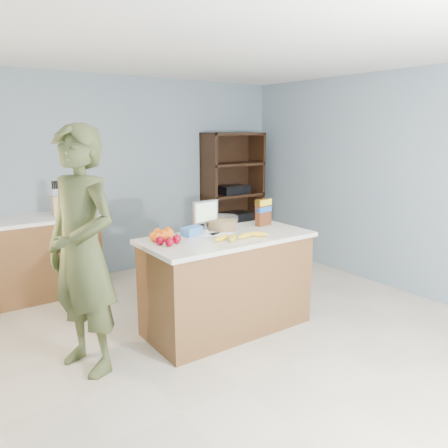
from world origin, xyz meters
TOP-DOWN VIEW (x-y plane):
  - floor at (0.00, 0.00)m, footprint 4.50×5.00m
  - walls at (0.00, 0.00)m, footprint 4.52×5.02m
  - counter_peninsula at (0.00, 0.30)m, footprint 1.56×0.76m
  - back_cabinet at (-1.20, 2.20)m, footprint 1.24×0.62m
  - shelving_unit at (1.55, 2.35)m, footprint 0.90×0.40m
  - person at (-1.29, 0.37)m, footprint 0.65×0.80m
  - knife_block at (-0.98, 2.17)m, footprint 0.12×0.10m
  - envelopes at (-0.03, 0.42)m, footprint 0.31×0.20m
  - bananas at (0.02, 0.14)m, footprint 0.54×0.21m
  - apples at (-0.59, 0.36)m, footprint 0.21×0.29m
  - oranges at (-0.54, 0.53)m, footprint 0.27×0.24m
  - blue_carton at (-0.25, 0.50)m, footprint 0.20×0.16m
  - salad_bowl at (0.11, 0.53)m, footprint 0.30×0.30m
  - tv at (-0.02, 0.63)m, footprint 0.28×0.12m
  - cereal_box at (0.55, 0.44)m, footprint 0.19×0.09m

SIDE VIEW (x-z plane):
  - floor at x=0.00m, z-range -0.01..0.01m
  - counter_peninsula at x=0.00m, z-range -0.03..0.87m
  - back_cabinet at x=-1.20m, z-range 0.00..0.90m
  - shelving_unit at x=1.55m, z-range -0.04..1.76m
  - envelopes at x=-0.03m, z-range 0.90..0.90m
  - bananas at x=0.02m, z-range 0.90..0.95m
  - apples at x=-0.59m, z-range 0.90..0.98m
  - blue_carton at x=-0.25m, z-range 0.90..0.98m
  - oranges at x=-0.54m, z-range 0.90..0.98m
  - person at x=-1.29m, z-range 0.00..1.89m
  - salad_bowl at x=0.11m, z-range 0.89..1.02m
  - knife_block at x=-0.98m, z-range 0.86..1.17m
  - cereal_box at x=0.55m, z-range 0.92..1.19m
  - tv at x=-0.02m, z-range 0.92..1.20m
  - walls at x=0.00m, z-range 0.40..2.91m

